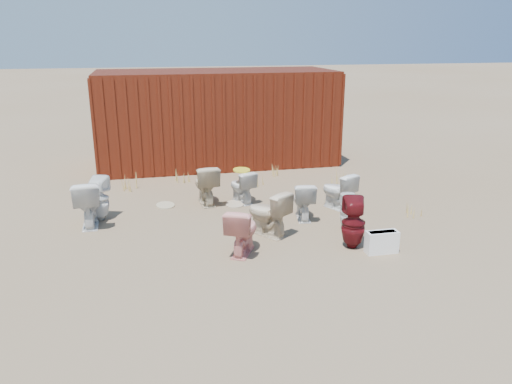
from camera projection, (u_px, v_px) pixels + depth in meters
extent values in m
plane|color=brown|center=(264.00, 233.00, 8.57)|extent=(100.00, 100.00, 0.00)
cube|color=#4A150C|center=(217.00, 117.00, 13.05)|extent=(6.00, 2.40, 2.40)
imported|color=white|center=(88.00, 203.00, 8.78)|extent=(0.49, 0.83, 0.84)
imported|color=pink|center=(242.00, 230.00, 7.67)|extent=(0.70, 0.84, 0.74)
imported|color=white|center=(303.00, 200.00, 9.14)|extent=(0.50, 0.75, 0.70)
imported|color=#5B0F14|center=(353.00, 223.00, 7.85)|extent=(0.46, 0.47, 0.83)
imported|color=white|center=(338.00, 191.00, 9.65)|extent=(0.68, 0.82, 0.73)
imported|color=white|center=(99.00, 199.00, 9.06)|extent=(0.46, 0.46, 0.81)
imported|color=beige|center=(268.00, 213.00, 8.36)|extent=(0.80, 0.88, 0.78)
imported|color=beige|center=(206.00, 184.00, 9.95)|extent=(0.51, 0.82, 0.81)
imported|color=silver|center=(242.00, 187.00, 10.04)|extent=(0.57, 0.74, 0.67)
imported|color=white|center=(348.00, 212.00, 8.60)|extent=(0.34, 0.35, 0.65)
ellipsoid|color=yellow|center=(242.00, 170.00, 9.93)|extent=(0.34, 0.42, 0.02)
cube|color=white|center=(382.00, 242.00, 7.73)|extent=(0.50, 0.21, 0.35)
ellipsoid|color=tan|center=(235.00, 204.00, 9.99)|extent=(0.48, 0.57, 0.02)
ellipsoid|color=tan|center=(165.00, 205.00, 9.92)|extent=(0.41, 0.51, 0.02)
cone|color=tan|center=(131.00, 183.00, 10.88)|extent=(0.36, 0.36, 0.34)
cone|color=tan|center=(256.00, 180.00, 11.18)|extent=(0.32, 0.32, 0.29)
cone|color=tan|center=(339.00, 178.00, 11.33)|extent=(0.36, 0.36, 0.31)
cone|color=tan|center=(182.00, 176.00, 11.55)|extent=(0.30, 0.30, 0.27)
cone|color=tan|center=(277.00, 170.00, 12.04)|extent=(0.34, 0.34, 0.27)
cone|color=tan|center=(413.00, 209.00, 9.36)|extent=(0.28, 0.28, 0.24)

